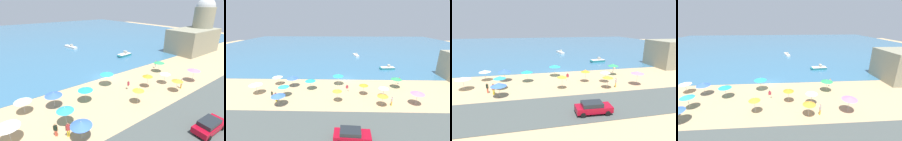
% 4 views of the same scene
% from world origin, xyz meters
% --- Properties ---
extents(ground_plane, '(160.00, 160.00, 0.00)m').
position_xyz_m(ground_plane, '(0.00, 0.00, 0.00)').
color(ground_plane, tan).
extents(sea, '(150.00, 110.00, 0.05)m').
position_xyz_m(sea, '(0.00, 55.00, 0.03)').
color(sea, '#36678A').
rests_on(sea, ground_plane).
extents(coastal_road, '(80.00, 8.00, 0.06)m').
position_xyz_m(coastal_road, '(0.00, -18.00, 0.03)').
color(coastal_road, '#454B48').
rests_on(coastal_road, ground_plane).
extents(beach_umbrella_0, '(2.40, 2.40, 2.38)m').
position_xyz_m(beach_umbrella_0, '(-11.60, -4.29, 2.07)').
color(beach_umbrella_0, '#B2B2B7').
rests_on(beach_umbrella_0, ground_plane).
extents(beach_umbrella_1, '(2.38, 2.38, 2.32)m').
position_xyz_m(beach_umbrella_1, '(-11.54, -12.21, 1.99)').
color(beach_umbrella_1, '#B2B2B7').
rests_on(beach_umbrella_1, ground_plane).
extents(beach_umbrella_2, '(2.22, 2.22, 2.19)m').
position_xyz_m(beach_umbrella_2, '(-15.34, -3.27, 1.93)').
color(beach_umbrella_2, '#B2B2B7').
rests_on(beach_umbrella_2, ground_plane).
extents(beach_umbrella_3, '(1.84, 1.84, 2.30)m').
position_xyz_m(beach_umbrella_3, '(6.19, -12.04, 2.04)').
color(beach_umbrella_3, '#B2B2B7').
rests_on(beach_umbrella_3, ground_plane).
extents(beach_umbrella_4, '(2.27, 2.27, 2.59)m').
position_xyz_m(beach_umbrella_4, '(12.19, -11.52, 2.32)').
color(beach_umbrella_4, '#B2B2B7').
rests_on(beach_umbrella_4, ground_plane).
extents(beach_umbrella_5, '(1.77, 1.77, 2.47)m').
position_xyz_m(beach_umbrella_5, '(3.54, -7.98, 2.19)').
color(beach_umbrella_5, '#B2B2B7').
rests_on(beach_umbrella_5, ground_plane).
extents(beach_umbrella_6, '(2.43, 2.43, 2.54)m').
position_xyz_m(beach_umbrella_6, '(-1.55, -3.02, 2.26)').
color(beach_umbrella_6, '#B2B2B7').
rests_on(beach_umbrella_6, ground_plane).
extents(beach_umbrella_7, '(2.26, 2.26, 2.46)m').
position_xyz_m(beach_umbrella_7, '(11.03, -4.49, 2.18)').
color(beach_umbrella_7, '#B2B2B7').
rests_on(beach_umbrella_7, ground_plane).
extents(beach_umbrella_8, '(2.23, 2.23, 2.34)m').
position_xyz_m(beach_umbrella_8, '(-7.35, -5.66, 2.07)').
color(beach_umbrella_8, '#B2B2B7').
rests_on(beach_umbrella_8, ground_plane).
extents(beach_umbrella_9, '(1.71, 1.71, 2.49)m').
position_xyz_m(beach_umbrella_9, '(-1.53, -10.74, 2.23)').
color(beach_umbrella_9, '#B2B2B7').
rests_on(beach_umbrella_9, ground_plane).
extents(beach_umbrella_10, '(2.49, 2.49, 2.33)m').
position_xyz_m(beach_umbrella_10, '(-17.76, -7.98, 2.08)').
color(beach_umbrella_10, '#B2B2B7').
rests_on(beach_umbrella_10, ground_plane).
extents(beach_umbrella_11, '(2.11, 2.11, 2.40)m').
position_xyz_m(beach_umbrella_11, '(-11.85, -8.83, 2.12)').
color(beach_umbrella_11, '#B2B2B7').
rests_on(beach_umbrella_11, ground_plane).
extents(beach_umbrella_12, '(1.91, 1.91, 2.28)m').
position_xyz_m(beach_umbrella_12, '(7.20, -8.90, 2.02)').
color(beach_umbrella_12, '#B2B2B7').
rests_on(beach_umbrella_12, ground_plane).
extents(bather_0, '(0.39, 0.48, 1.78)m').
position_xyz_m(bather_0, '(7.85, -11.88, 1.00)').
color(bather_0, yellow).
rests_on(bather_0, ground_plane).
extents(bather_1, '(0.56, 0.28, 1.82)m').
position_xyz_m(bather_1, '(-12.56, -11.01, 1.03)').
color(bather_1, yellow).
rests_on(bather_1, ground_plane).
extents(bather_2, '(0.55, 0.30, 1.77)m').
position_xyz_m(bather_2, '(12.40, -2.56, 1.00)').
color(bather_2, white).
rests_on(bather_2, ground_plane).
extents(bather_3, '(0.57, 0.26, 1.59)m').
position_xyz_m(bather_3, '(0.38, -6.58, 0.89)').
color(bather_3, '#F9F1C8').
rests_on(bather_3, ground_plane).
extents(bather_4, '(0.44, 0.42, 1.69)m').
position_xyz_m(bather_4, '(-13.63, -10.12, 0.94)').
color(bather_4, '#DE5237').
rests_on(bather_4, ground_plane).
extents(parked_car_1, '(4.58, 2.12, 1.51)m').
position_xyz_m(parked_car_1, '(0.52, -20.01, 0.86)').
color(parked_car_1, maroon).
rests_on(parked_car_1, coastal_road).
extents(skiff_nearshore, '(4.47, 2.17, 1.36)m').
position_xyz_m(skiff_nearshore, '(13.10, 8.87, 0.43)').
color(skiff_nearshore, teal).
rests_on(skiff_nearshore, sea).
extents(skiff_offshore, '(2.34, 5.92, 1.36)m').
position_xyz_m(skiff_offshore, '(5.12, 26.39, 0.44)').
color(skiff_offshore, silver).
rests_on(skiff_offshore, sea).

